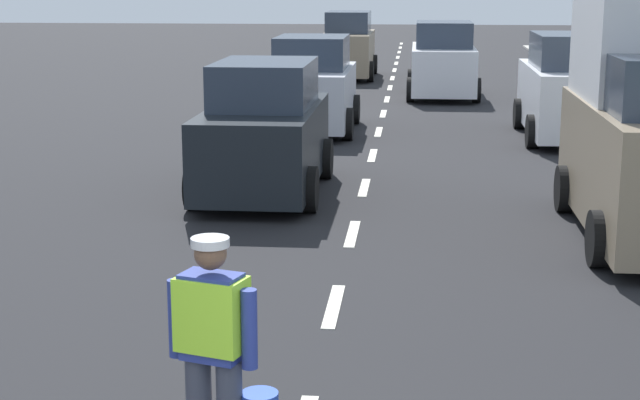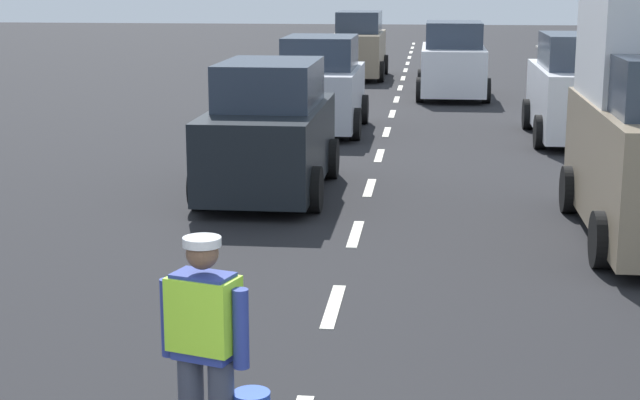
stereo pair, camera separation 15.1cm
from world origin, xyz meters
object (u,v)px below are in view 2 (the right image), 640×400
road_worker (208,343)px  car_oncoming_third (359,47)px  car_outgoing_far (453,62)px  car_parked_far (577,91)px  car_oncoming_lead (270,133)px  car_oncoming_second (320,87)px

road_worker → car_oncoming_third: (-1.01, 27.70, 0.10)m
road_worker → car_outgoing_far: (2.06, 22.35, 0.06)m
car_parked_far → car_oncoming_lead: 8.17m
car_oncoming_second → car_oncoming_third: bearing=90.1°
car_parked_far → car_oncoming_third: 13.79m
car_outgoing_far → car_oncoming_second: bearing=-114.4°
car_parked_far → car_outgoing_far: car_parked_far is taller
car_parked_far → car_oncoming_lead: car_parked_far is taller
car_oncoming_third → car_outgoing_far: bearing=-60.2°
car_parked_far → car_oncoming_second: (-5.49, 0.59, -0.06)m
road_worker → car_oncoming_second: car_oncoming_second is taller
car_oncoming_third → car_outgoing_far: size_ratio=1.08×
road_worker → car_parked_far: 15.72m
road_worker → car_oncoming_third: car_oncoming_third is taller
car_oncoming_lead → car_oncoming_second: bearing=89.5°
car_oncoming_third → car_oncoming_lead: car_oncoming_third is taller
car_outgoing_far → car_oncoming_lead: 13.64m
car_parked_far → car_oncoming_second: car_parked_far is taller
car_parked_far → car_outgoing_far: size_ratio=1.05×
car_oncoming_third → car_oncoming_lead: bearing=-90.1°
road_worker → car_oncoming_second: size_ratio=0.43×
road_worker → car_outgoing_far: 22.44m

